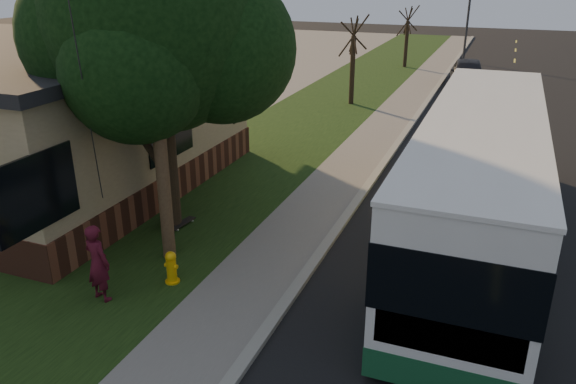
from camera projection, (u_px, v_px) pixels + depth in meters
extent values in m
plane|color=black|center=(283.00, 309.00, 11.40)|extent=(120.00, 120.00, 0.00)
cube|color=black|center=(505.00, 175.00, 18.70)|extent=(8.00, 80.00, 0.01)
cube|color=gray|center=(387.00, 159.00, 20.02)|extent=(0.25, 80.00, 0.12)
cube|color=slate|center=(359.00, 157.00, 20.36)|extent=(2.00, 80.00, 0.08)
cube|color=black|center=(271.00, 146.00, 21.54)|extent=(5.00, 80.00, 0.07)
cube|color=slate|center=(63.00, 122.00, 24.90)|extent=(15.00, 80.00, 0.04)
cylinder|color=#F6B40C|center=(172.00, 271.00, 12.14)|extent=(0.22, 0.22, 0.55)
sphere|color=#F6B40C|center=(170.00, 257.00, 12.01)|extent=(0.24, 0.24, 0.24)
cylinder|color=#F6B40C|center=(171.00, 266.00, 12.10)|extent=(0.30, 0.10, 0.10)
cylinder|color=#F6B40C|center=(171.00, 266.00, 12.10)|extent=(0.10, 0.18, 0.10)
cylinder|color=#F6B40C|center=(173.00, 281.00, 12.24)|extent=(0.32, 0.32, 0.04)
cylinder|color=#473321|center=(153.00, 65.00, 11.66)|extent=(0.30, 0.30, 9.00)
cylinder|color=#2D2D30|center=(87.00, 109.00, 11.30)|extent=(2.52, 3.21, 7.60)
cylinder|color=black|center=(165.00, 153.00, 14.20)|extent=(0.56, 0.56, 4.00)
sphere|color=black|center=(154.00, 22.00, 13.00)|extent=(5.20, 5.20, 5.20)
sphere|color=black|center=(221.00, 48.00, 13.27)|extent=(3.60, 3.60, 3.60)
sphere|color=black|center=(102.00, 35.00, 13.17)|extent=(3.80, 3.80, 3.80)
sphere|color=black|center=(135.00, 71.00, 12.11)|extent=(3.20, 3.20, 3.20)
sphere|color=black|center=(164.00, 0.00, 14.26)|extent=(3.40, 3.40, 3.40)
cylinder|color=black|center=(352.00, 70.00, 27.49)|extent=(0.24, 0.24, 3.30)
cylinder|color=black|center=(354.00, 36.00, 26.87)|extent=(1.38, 0.57, 2.01)
cylinder|color=black|center=(354.00, 36.00, 26.87)|extent=(0.74, 1.21, 1.58)
cylinder|color=black|center=(354.00, 36.00, 26.87)|extent=(0.65, 1.05, 1.95)
cylinder|color=black|center=(354.00, 36.00, 26.87)|extent=(1.28, 0.53, 1.33)
cylinder|color=black|center=(354.00, 36.00, 26.87)|extent=(0.75, 1.21, 1.70)
cylinder|color=black|center=(406.00, 44.00, 37.74)|extent=(0.24, 0.24, 3.03)
cylinder|color=black|center=(408.00, 21.00, 37.18)|extent=(1.38, 0.57, 2.01)
cylinder|color=black|center=(408.00, 21.00, 37.18)|extent=(0.74, 1.21, 1.58)
cylinder|color=black|center=(408.00, 21.00, 37.18)|extent=(0.65, 1.05, 1.95)
cylinder|color=black|center=(408.00, 21.00, 37.18)|extent=(1.28, 0.53, 1.33)
cylinder|color=black|center=(408.00, 21.00, 37.18)|extent=(0.75, 1.21, 1.70)
cylinder|color=#2D2D30|center=(467.00, 23.00, 39.59)|extent=(0.16, 0.16, 5.50)
cube|color=silver|center=(480.00, 171.00, 13.50)|extent=(2.54, 12.19, 2.74)
cube|color=#164E2B|center=(472.00, 225.00, 14.04)|extent=(2.56, 12.21, 0.56)
cube|color=black|center=(481.00, 163.00, 13.43)|extent=(2.58, 12.23, 1.12)
cube|color=black|center=(451.00, 311.00, 8.32)|extent=(2.24, 0.06, 1.63)
cube|color=yellow|center=(462.00, 227.00, 7.81)|extent=(1.63, 0.06, 0.36)
cube|color=#FFF2CC|center=(394.00, 363.00, 9.00)|extent=(0.25, 0.04, 0.15)
cube|color=silver|center=(487.00, 115.00, 12.98)|extent=(2.59, 12.24, 0.08)
cylinder|color=black|center=(384.00, 308.00, 10.60)|extent=(0.28, 0.93, 0.93)
cylinder|color=black|center=(529.00, 338.00, 9.74)|extent=(0.28, 0.93, 0.93)
cylinder|color=black|center=(415.00, 233.00, 13.58)|extent=(0.28, 0.93, 0.93)
cylinder|color=black|center=(527.00, 251.00, 12.73)|extent=(0.28, 0.93, 0.93)
cylinder|color=black|center=(442.00, 164.00, 18.32)|extent=(0.28, 0.93, 0.93)
cylinder|color=black|center=(526.00, 174.00, 17.47)|extent=(0.28, 0.93, 0.93)
imported|color=#480E1C|center=(98.00, 263.00, 11.33)|extent=(0.68, 0.52, 1.67)
cube|color=black|center=(182.00, 223.00, 14.86)|extent=(0.33, 0.93, 0.02)
cylinder|color=silver|center=(175.00, 229.00, 14.62)|extent=(0.21, 0.08, 0.06)
cylinder|color=silver|center=(190.00, 220.00, 15.14)|extent=(0.21, 0.08, 0.06)
cube|color=#133119|center=(158.00, 152.00, 19.14)|extent=(1.54, 1.40, 1.07)
cube|color=#133119|center=(157.00, 136.00, 18.93)|extent=(1.60, 1.46, 0.07)
imported|color=black|center=(467.00, 73.00, 31.87)|extent=(2.35, 4.89, 1.61)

